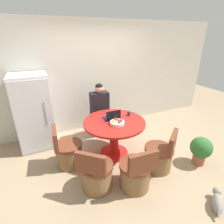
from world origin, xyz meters
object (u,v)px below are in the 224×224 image
at_px(potted_plant, 201,149).
at_px(cat, 217,202).
at_px(person_seated, 99,109).
at_px(refrigerator, 34,112).
at_px(dining_table, 114,131).
at_px(chair_near_camera, 136,174).
at_px(chair_left_side, 68,152).
at_px(chair_near_right_corner, 159,156).
at_px(chair_near_left_corner, 97,175).
at_px(fruit_bowl, 117,122).
at_px(laptop, 112,117).

bearing_deg(potted_plant, cat, -123.44).
bearing_deg(person_seated, refrigerator, -7.49).
bearing_deg(cat, dining_table, 74.57).
height_order(dining_table, person_seated, person_seated).
relative_size(chair_near_camera, cat, 2.05).
bearing_deg(potted_plant, chair_left_side, 156.23).
height_order(chair_near_camera, cat, chair_near_camera).
xyz_separation_m(dining_table, person_seated, (-0.01, 0.81, 0.17)).
height_order(dining_table, cat, dining_table).
height_order(chair_near_right_corner, potted_plant, chair_near_right_corner).
distance_m(chair_near_camera, cat, 1.19).
height_order(refrigerator, chair_near_left_corner, refrigerator).
bearing_deg(chair_near_right_corner, fruit_bowl, -84.27).
height_order(dining_table, chair_near_camera, chair_near_camera).
distance_m(chair_near_camera, laptop, 1.14).
xyz_separation_m(dining_table, chair_left_side, (-0.91, 0.07, -0.27)).
bearing_deg(cat, refrigerator, 87.83).
bearing_deg(person_seated, potted_plant, 127.98).
distance_m(refrigerator, chair_near_right_corner, 2.63).
xyz_separation_m(chair_near_camera, chair_left_side, (-0.86, 0.98, 0.00)).
relative_size(chair_near_left_corner, fruit_bowl, 2.96).
xyz_separation_m(refrigerator, chair_near_right_corner, (1.93, -1.71, -0.52)).
relative_size(chair_near_right_corner, fruit_bowl, 2.96).
distance_m(chair_near_camera, person_seated, 1.78).
bearing_deg(potted_plant, laptop, 143.06).
relative_size(laptop, fruit_bowl, 1.13).
bearing_deg(chair_near_camera, laptop, -89.57).
xyz_separation_m(refrigerator, chair_left_side, (0.46, -0.92, -0.52)).
distance_m(refrigerator, cat, 3.54).
distance_m(dining_table, person_seated, 0.83).
bearing_deg(dining_table, person_seated, 90.51).
relative_size(chair_near_left_corner, chair_near_right_corner, 1.00).
bearing_deg(chair_near_camera, potted_plant, -177.37).
relative_size(person_seated, cat, 3.42).
relative_size(dining_table, potted_plant, 2.13).
bearing_deg(cat, chair_near_right_corner, 63.63).
distance_m(refrigerator, person_seated, 1.38).
xyz_separation_m(dining_table, potted_plant, (1.34, -0.92, -0.21)).
xyz_separation_m(chair_near_right_corner, cat, (0.26, -0.98, -0.17)).
bearing_deg(chair_near_right_corner, refrigerator, -79.69).
height_order(chair_near_right_corner, laptop, laptop).
distance_m(chair_near_camera, fruit_bowl, 0.94).
relative_size(chair_left_side, potted_plant, 1.41).
height_order(refrigerator, chair_near_right_corner, refrigerator).
distance_m(chair_near_camera, chair_left_side, 1.31).
height_order(chair_near_camera, fruit_bowl, fruit_bowl).
bearing_deg(person_seated, chair_near_camera, 88.69).
bearing_deg(person_seated, dining_table, 90.51).
distance_m(person_seated, laptop, 0.72).
relative_size(chair_near_left_corner, potted_plant, 1.41).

